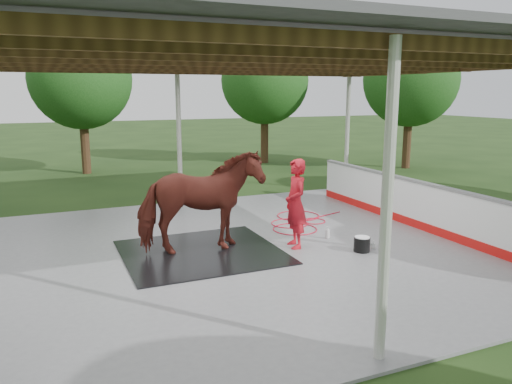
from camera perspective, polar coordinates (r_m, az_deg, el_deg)
name	(u,v)px	position (r m, az deg, el deg)	size (l,w,h in m)	color
ground	(240,252)	(10.52, -1.85, -6.84)	(100.00, 100.00, 0.00)	#1E3814
concrete_slab	(240,251)	(10.51, -1.86, -6.71)	(12.00, 10.00, 0.05)	slate
pavilion_structure	(239,56)	(10.02, -2.00, 15.25)	(12.60, 10.60, 4.05)	beige
dasher_board	(416,205)	(12.73, 17.77, -1.40)	(0.16, 8.00, 1.15)	red
tree_belt	(236,68)	(10.95, -2.27, 13.99)	(28.00, 28.00, 5.80)	#382314
rubber_mat	(201,252)	(10.37, -6.26, -6.83)	(3.13, 2.94, 0.02)	black
horse	(200,202)	(10.09, -6.39, -1.16)	(1.12, 2.45, 2.07)	maroon
handler	(296,204)	(10.47, 4.56, -1.33)	(0.69, 0.45, 1.88)	red
wash_bucket	(362,244)	(10.56, 12.01, -5.82)	(0.34, 0.34, 0.31)	black
soap_bottle_a	(327,232)	(11.34, 8.17, -4.59)	(0.11, 0.11, 0.28)	silver
soap_bottle_b	(373,244)	(10.81, 13.22, -5.86)	(0.08, 0.08, 0.18)	#338CD8
hose_coil	(297,222)	(12.65, 4.71, -3.43)	(2.47, 2.21, 0.02)	red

